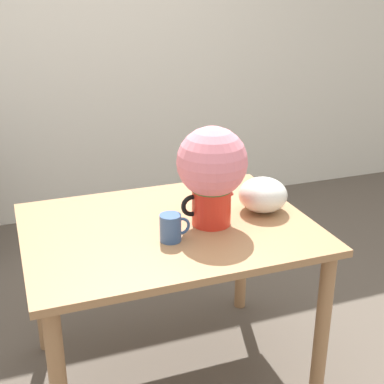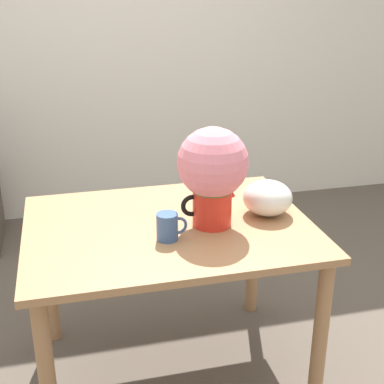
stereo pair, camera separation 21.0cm
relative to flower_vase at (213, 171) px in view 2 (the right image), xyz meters
name	(u,v)px [view 2 (the right image)]	position (x,y,z in m)	size (l,w,h in m)	color
ground_plane	(172,371)	(-0.17, 0.04, -0.97)	(12.00, 12.00, 0.00)	brown
wall_back	(112,36)	(-0.17, 1.99, 0.33)	(8.00, 0.05, 2.60)	silver
table	(170,247)	(-0.17, 0.05, -0.34)	(1.16, 0.88, 0.74)	#A3754C
flower_vase	(213,171)	(0.00, 0.00, 0.00)	(0.28, 0.28, 0.41)	red
coffee_mug	(168,227)	(-0.20, -0.09, -0.18)	(0.12, 0.08, 0.11)	#385689
white_bowl	(268,198)	(0.26, 0.05, -0.16)	(0.21, 0.21, 0.15)	silver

